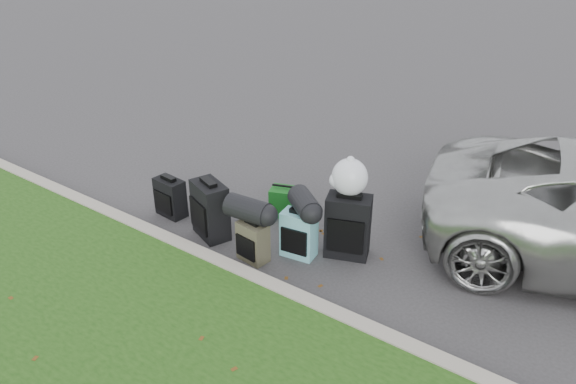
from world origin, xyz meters
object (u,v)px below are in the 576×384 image
Objects in this scene: tote_green at (284,201)px; tote_navy at (210,205)px; suitcase_olive at (253,242)px; suitcase_small_black at (170,197)px; suitcase_large_black_right at (348,226)px; suitcase_large_black_left at (210,210)px; suitcase_teal at (299,234)px.

tote_green reaches higher than tote_navy.
tote_green is (-0.35, 1.09, -0.05)m from suitcase_olive.
suitcase_large_black_right is (2.42, 0.55, 0.12)m from suitcase_small_black.
suitcase_olive is at bearing -92.41° from tote_green.
suitcase_large_black_right reaches higher than suitcase_small_black.
suitcase_large_black_right is (1.62, 0.63, 0.02)m from suitcase_large_black_left.
suitcase_large_black_left is 0.79m from suitcase_olive.
suitcase_olive is (0.78, -0.12, -0.12)m from suitcase_large_black_left.
suitcase_olive is at bearing -142.60° from suitcase_teal.
suitcase_small_black is 2.49m from suitcase_large_black_right.
suitcase_small_black is 1.07× the size of suitcase_olive.
tote_green is at bearing 87.25° from suitcase_large_black_left.
tote_green is at bearing 59.17° from tote_navy.
suitcase_large_black_right is at bearing 30.27° from tote_navy.
suitcase_large_black_right is 2.67× the size of tote_navy.
tote_navy is (-1.55, 0.11, -0.14)m from suitcase_teal.
suitcase_olive is 0.86× the size of suitcase_teal.
suitcase_olive is (1.58, -0.19, -0.02)m from suitcase_small_black.
suitcase_small_black is 0.53m from tote_navy.
suitcase_teal is 1.99× the size of tote_navy.
suitcase_small_black is 1.97m from suitcase_teal.
suitcase_large_black_right reaches higher than tote_green.
suitcase_olive is 1.27× the size of tote_green.
suitcase_teal is 1.48× the size of tote_green.
tote_navy is at bearing 41.47° from suitcase_small_black.
suitcase_large_black_left is 2.52× the size of tote_navy.
suitcase_large_black_right reaches higher than suitcase_teal.
suitcase_olive is 1.70× the size of tote_navy.
suitcase_large_black_left is 1.27× the size of suitcase_teal.
tote_green is at bearing 114.38° from suitcase_olive.
suitcase_large_black_left is 1.88× the size of tote_green.
suitcase_teal is (0.38, 0.39, 0.04)m from suitcase_olive.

